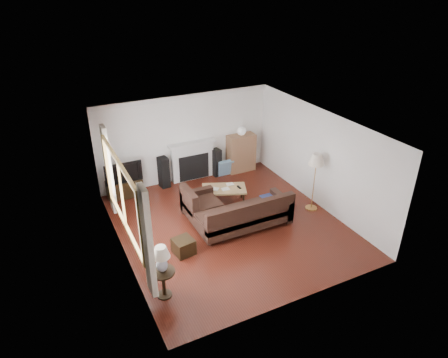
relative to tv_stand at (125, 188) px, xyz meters
name	(u,v)px	position (x,y,z in m)	size (l,w,h in m)	color
room	(230,179)	(1.88, -2.50, 1.02)	(5.10, 5.60, 2.54)	#4E1B11
window	(122,195)	(-0.57, -2.70, 1.32)	(0.12, 2.74, 1.54)	olive
curtain_near	(148,243)	(-0.52, -4.22, 1.17)	(0.10, 0.35, 2.10)	silver
curtain_far	(109,170)	(-0.52, -1.18, 1.17)	(0.10, 0.35, 2.10)	silver
fireplace	(193,161)	(2.03, 0.14, 0.34)	(1.40, 0.26, 1.15)	white
tv_stand	(125,188)	(0.00, 0.00, 0.00)	(0.93, 0.42, 0.46)	black
television	(123,171)	(0.00, 0.00, 0.51)	(0.97, 0.13, 0.56)	black
speaker_left	(164,172)	(1.13, 0.05, 0.21)	(0.25, 0.29, 0.88)	black
speaker_right	(216,162)	(2.74, 0.05, 0.18)	(0.23, 0.27, 0.82)	black
bookshelf	(241,153)	(3.55, 0.02, 0.34)	(0.83, 0.39, 1.14)	#936444
globe_lamp	(241,131)	(3.55, 0.02, 1.04)	(0.26, 0.26, 0.26)	white
sectional_sofa	(244,213)	(2.15, -2.73, 0.16)	(2.42, 1.77, 0.78)	black
coffee_table	(224,195)	(2.23, -1.49, -0.01)	(1.12, 0.61, 0.44)	#A3804E
footstool	(184,246)	(0.52, -3.02, -0.06)	(0.41, 0.41, 0.35)	black
floor_lamp	(314,182)	(4.10, -2.74, 0.53)	(0.39, 0.39, 1.52)	#C08842
side_table	(164,283)	(-0.27, -4.05, 0.06)	(0.46, 0.46, 0.58)	black
table_lamp	(161,259)	(-0.27, -4.05, 0.61)	(0.33, 0.33, 0.53)	silver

